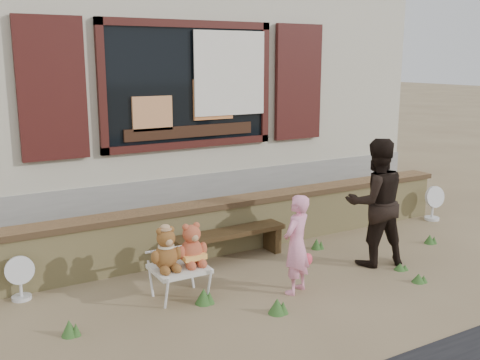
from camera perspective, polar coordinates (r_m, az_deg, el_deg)
ground at (r=6.43m, az=2.74°, el=-9.74°), size 80.00×80.00×0.00m
shopfront at (r=10.03m, az=-11.45°, el=9.71°), size 8.04×5.13×4.00m
brick_wall at (r=7.13m, az=-1.63°, el=-4.59°), size 7.10×0.36×0.67m
bench at (r=6.82m, az=-1.11°, el=-5.97°), size 1.47×0.35×0.37m
folding_chair at (r=5.81m, az=-6.19°, el=-9.04°), size 0.55×0.49×0.34m
teddy_bear_left at (r=5.67m, az=-7.55°, el=-6.85°), size 0.33×0.29×0.45m
teddy_bear_right at (r=5.78m, az=-4.97°, el=-6.43°), size 0.33×0.29×0.45m
child at (r=5.86m, az=5.75°, el=-6.52°), size 0.45×0.39×1.05m
adult at (r=6.76m, az=13.60°, el=-2.22°), size 0.86×0.75×1.51m
fan_left at (r=6.18m, az=-21.46°, el=-9.21°), size 0.29×0.20×0.47m
fan_right at (r=8.97m, az=19.00°, el=-2.21°), size 0.34×0.22×0.53m
grass_tufts at (r=6.14m, az=5.90°, el=-10.22°), size 4.90×1.86×0.16m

